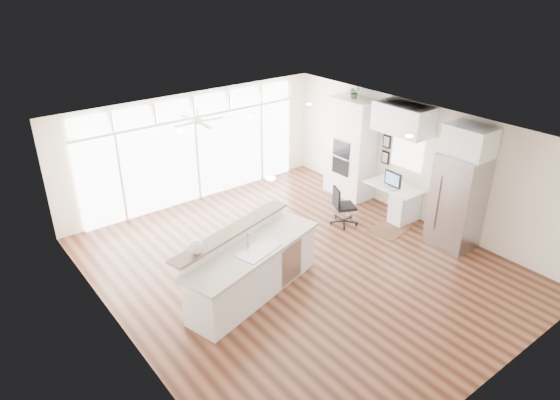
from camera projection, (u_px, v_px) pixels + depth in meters
floor at (298, 266)px, 9.93m from camera, size 7.00×8.00×0.02m
ceiling at (301, 136)px, 8.75m from camera, size 7.00×8.00×0.02m
wall_back at (195, 147)px, 12.17m from camera, size 7.00×0.04×2.70m
wall_front at (496, 312)px, 6.49m from camera, size 7.00×0.04×2.70m
wall_left at (119, 269)px, 7.40m from camera, size 0.04×8.00×2.70m
wall_right at (418, 162)px, 11.27m from camera, size 0.04×8.00×2.70m
glass_wall at (197, 159)px, 12.26m from camera, size 5.80×0.06×2.08m
transom_row at (192, 106)px, 11.68m from camera, size 5.90×0.06×0.40m
desk_window at (407, 151)px, 11.37m from camera, size 0.04×0.85×0.85m
ceiling_fan at (198, 117)px, 10.55m from camera, size 1.16×1.16×0.32m
recessed_lights at (294, 134)px, 8.90m from camera, size 3.40×3.00×0.02m
oven_cabinet at (351, 148)px, 12.41m from camera, size 0.64×1.20×2.50m
desk_nook at (393, 201)px, 11.70m from camera, size 0.72×1.30×0.76m
upper_cabinets at (403, 119)px, 10.86m from camera, size 0.64×1.30×0.64m
refrigerator at (457, 201)px, 10.25m from camera, size 0.76×0.90×2.00m
fridge_cabinet at (469, 141)px, 9.71m from camera, size 0.64×0.90×0.60m
framed_photos at (386, 149)px, 11.88m from camera, size 0.06×0.22×0.80m
kitchen_island at (254, 266)px, 8.85m from camera, size 3.12×1.84×1.16m
rug at (390, 229)px, 11.24m from camera, size 1.02×0.81×0.01m
office_chair at (345, 206)px, 11.29m from camera, size 0.60×0.58×0.90m
fishbowl at (196, 247)px, 8.07m from camera, size 0.32×0.32×0.25m
monitor at (393, 179)px, 11.41m from camera, size 0.10×0.47×0.39m
keyboard at (387, 188)px, 11.39m from camera, size 0.15×0.36×0.02m
potted_plant at (354, 94)px, 11.81m from camera, size 0.30×0.33×0.24m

